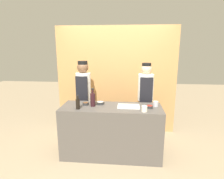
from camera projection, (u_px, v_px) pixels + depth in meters
ground_plane at (111, 154)px, 3.48m from camera, size 14.00×14.00×0.00m
cabinet_wall at (116, 80)px, 4.32m from camera, size 2.69×0.18×2.40m
counter at (111, 131)px, 3.37m from camera, size 1.76×0.63×0.92m
sauce_bowl_white at (100, 103)px, 3.41m from camera, size 0.14×0.14×0.05m
sauce_bowl_red at (150, 107)px, 3.18m from camera, size 0.11×0.11×0.05m
sauce_bowl_brown at (86, 104)px, 3.37m from camera, size 0.11×0.11×0.04m
cutting_board at (129, 106)px, 3.26m from camera, size 0.38×0.24×0.02m
bottle_wine at (93, 99)px, 3.27m from camera, size 0.09×0.09×0.32m
bottle_soy at (78, 104)px, 3.13m from camera, size 0.07×0.07×0.24m
cup_cream at (144, 109)px, 3.02m from camera, size 0.09×0.09×0.09m
cup_steel at (156, 104)px, 3.28m from camera, size 0.09×0.09×0.09m
chef_left at (84, 97)px, 3.89m from camera, size 0.30×0.30×1.67m
chef_right at (145, 99)px, 3.78m from camera, size 0.31×0.31×1.64m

